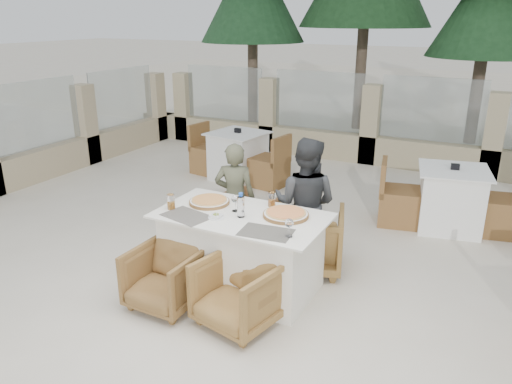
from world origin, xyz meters
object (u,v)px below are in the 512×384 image
at_px(dining_table, 242,252).
at_px(water_bottle, 241,205).
at_px(diner_right, 305,204).
at_px(pizza_right, 286,214).
at_px(olive_dish, 216,216).
at_px(armchair_far_right, 309,239).
at_px(pizza_left, 209,201).
at_px(bg_table_b, 451,199).
at_px(armchair_near_left, 165,278).
at_px(armchair_near_right, 239,293).
at_px(beer_glass_left, 171,202).
at_px(wine_glass_corner, 289,227).
at_px(armchair_far_left, 246,218).
at_px(diner_left, 235,198).
at_px(beer_glass_right, 272,199).
at_px(bg_table_a, 238,156).
at_px(wine_glass_centre, 235,202).

xyz_separation_m(dining_table, water_bottle, (0.02, -0.05, 0.50)).
bearing_deg(diner_right, pizza_right, 89.28).
relative_size(olive_dish, armchair_far_right, 0.15).
xyz_separation_m(pizza_left, bg_table_b, (2.03, 2.34, -0.41)).
height_order(armchair_far_right, armchair_near_left, armchair_far_right).
height_order(pizza_right, armchair_near_right, pizza_right).
xyz_separation_m(water_bottle, beer_glass_left, (-0.69, -0.13, -0.04)).
height_order(wine_glass_corner, olive_dish, wine_glass_corner).
bearing_deg(wine_glass_corner, bg_table_b, 69.39).
xyz_separation_m(water_bottle, armchair_far_left, (-0.51, 1.02, -0.60)).
height_order(pizza_right, armchair_far_right, pizza_right).
distance_m(armchair_near_right, diner_left, 1.48).
bearing_deg(wine_glass_corner, beer_glass_right, 127.13).
relative_size(beer_glass_left, armchair_near_left, 0.24).
xyz_separation_m(pizza_right, armchair_near_left, (-0.86, -0.75, -0.52)).
bearing_deg(bg_table_a, water_bottle, -51.88).
distance_m(beer_glass_left, olive_dish, 0.51).
distance_m(olive_dish, diner_right, 1.03).
distance_m(water_bottle, armchair_far_right, 1.01).
bearing_deg(bg_table_b, armchair_far_right, -135.19).
xyz_separation_m(pizza_right, armchair_near_right, (-0.12, -0.69, -0.50)).
distance_m(pizza_left, diner_right, 0.99).
relative_size(wine_glass_centre, diner_left, 0.15).
xyz_separation_m(beer_glass_left, beer_glass_right, (0.83, 0.51, -0.00)).
bearing_deg(armchair_near_left, armchair_far_left, 91.54).
distance_m(beer_glass_left, bg_table_b, 3.51).
bearing_deg(olive_dish, armchair_near_left, -125.13).
height_order(wine_glass_corner, armchair_far_left, wine_glass_corner).
bearing_deg(pizza_left, armchair_far_right, 34.07).
bearing_deg(beer_glass_left, wine_glass_corner, -2.99).
bearing_deg(diner_left, wine_glass_corner, 120.97).
height_order(armchair_far_left, diner_right, diner_right).
bearing_deg(wine_glass_centre, wine_glass_corner, -23.46).
xyz_separation_m(pizza_left, beer_glass_right, (0.58, 0.21, 0.05)).
bearing_deg(beer_glass_right, diner_left, 149.32).
xyz_separation_m(water_bottle, diner_left, (-0.49, 0.74, -0.26)).
bearing_deg(pizza_left, bg_table_b, 48.99).
bearing_deg(armchair_near_right, diner_left, 133.04).
bearing_deg(armchair_near_left, beer_glass_right, 56.87).
relative_size(wine_glass_corner, armchair_far_left, 0.29).
xyz_separation_m(armchair_far_right, diner_left, (-0.89, 0.01, 0.30)).
relative_size(pizza_left, pizza_right, 0.94).
relative_size(armchair_near_right, diner_left, 0.52).
bearing_deg(beer_glass_left, wine_glass_centre, 21.80).
bearing_deg(bg_table_a, wine_glass_centre, -52.75).
height_order(pizza_left, bg_table_a, pizza_left).
relative_size(pizza_left, water_bottle, 1.71).
distance_m(dining_table, water_bottle, 0.51).
bearing_deg(bg_table_a, beer_glass_right, -46.50).
xyz_separation_m(pizza_right, wine_glass_corner, (0.20, -0.40, 0.06)).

